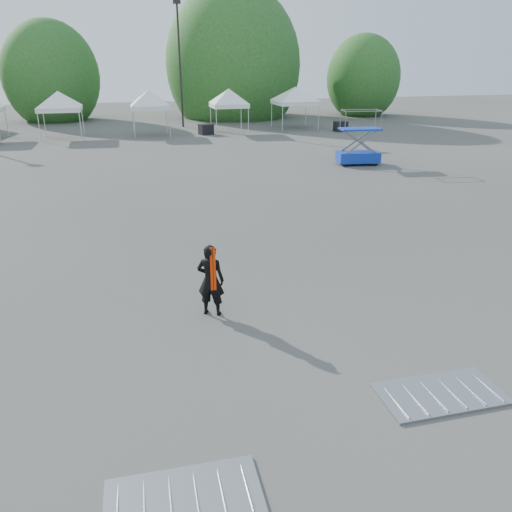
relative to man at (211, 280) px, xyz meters
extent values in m
plane|color=#474442|center=(0.44, 1.96, -0.85)|extent=(120.00, 120.00, 0.00)
cylinder|color=black|center=(3.44, 33.96, 3.90)|extent=(0.16, 0.16, 9.50)
cube|color=black|center=(3.44, 33.96, 8.80)|extent=(0.60, 0.25, 0.30)
cylinder|color=#382314|center=(-7.56, 41.96, 0.29)|extent=(0.36, 0.36, 2.27)
ellipsoid|color=#1F4E1A|center=(-7.56, 41.96, 3.09)|extent=(4.16, 4.16, 4.78)
cylinder|color=#382314|center=(9.44, 40.96, 0.55)|extent=(0.36, 0.36, 2.80)
ellipsoid|color=#1F4E1A|center=(9.44, 40.96, 4.00)|extent=(5.12, 5.12, 5.89)
cylinder|color=#382314|center=(22.44, 38.96, 0.20)|extent=(0.36, 0.36, 2.10)
ellipsoid|color=#1F4E1A|center=(22.44, 38.96, 2.79)|extent=(3.84, 3.84, 4.42)
cylinder|color=silver|center=(-9.98, 31.63, 0.15)|extent=(0.06, 0.06, 2.00)
cylinder|color=silver|center=(-7.26, 28.30, 0.15)|extent=(0.06, 0.06, 2.00)
cylinder|color=silver|center=(-4.51, 28.30, 0.15)|extent=(0.06, 0.06, 2.00)
cylinder|color=silver|center=(-7.26, 31.05, 0.15)|extent=(0.06, 0.06, 2.00)
cylinder|color=silver|center=(-4.51, 31.05, 0.15)|extent=(0.06, 0.06, 2.00)
cube|color=white|center=(-5.89, 29.67, 1.23)|extent=(2.96, 2.96, 0.30)
pyramid|color=white|center=(-5.89, 29.67, 2.48)|extent=(4.18, 4.18, 1.10)
cylinder|color=silver|center=(-0.77, 28.24, 0.15)|extent=(0.06, 0.06, 2.00)
cylinder|color=silver|center=(1.80, 28.24, 0.15)|extent=(0.06, 0.06, 2.00)
cylinder|color=silver|center=(-0.77, 30.81, 0.15)|extent=(0.06, 0.06, 2.00)
cylinder|color=silver|center=(1.80, 30.81, 0.15)|extent=(0.06, 0.06, 2.00)
cube|color=white|center=(0.52, 29.52, 1.23)|extent=(2.77, 2.77, 0.30)
pyramid|color=white|center=(0.52, 29.52, 2.48)|extent=(3.92, 3.92, 1.10)
cylinder|color=silver|center=(5.32, 28.28, 0.15)|extent=(0.06, 0.06, 2.00)
cylinder|color=silver|center=(7.83, 28.28, 0.15)|extent=(0.06, 0.06, 2.00)
cylinder|color=silver|center=(5.32, 30.79, 0.15)|extent=(0.06, 0.06, 2.00)
cylinder|color=silver|center=(7.83, 30.79, 0.15)|extent=(0.06, 0.06, 2.00)
cube|color=white|center=(6.57, 29.53, 1.23)|extent=(2.71, 2.71, 0.30)
pyramid|color=white|center=(6.57, 29.53, 2.48)|extent=(3.83, 3.83, 1.10)
cylinder|color=silver|center=(10.86, 29.17, 0.15)|extent=(0.06, 0.06, 2.00)
cylinder|color=silver|center=(13.96, 29.17, 0.15)|extent=(0.06, 0.06, 2.00)
cylinder|color=silver|center=(10.86, 32.27, 0.15)|extent=(0.06, 0.06, 2.00)
cylinder|color=silver|center=(13.96, 32.27, 0.15)|extent=(0.06, 0.06, 2.00)
cube|color=white|center=(12.41, 30.72, 1.23)|extent=(3.30, 3.30, 0.30)
pyramid|color=white|center=(12.41, 30.72, 2.48)|extent=(4.67, 4.67, 1.10)
imported|color=black|center=(0.00, 0.00, 0.00)|extent=(0.73, 0.63, 1.70)
cube|color=red|center=(0.00, -0.17, 0.34)|extent=(0.14, 0.02, 1.02)
cube|color=#0D4AB0|center=(10.83, 15.15, -0.43)|extent=(2.39, 1.42, 0.57)
cube|color=#0D4AB0|center=(10.83, 15.15, 1.08)|extent=(2.29, 1.36, 0.09)
cylinder|color=black|center=(9.93, 14.80, -0.68)|extent=(0.36, 0.19, 0.34)
cylinder|color=black|center=(11.61, 14.57, -0.68)|extent=(0.36, 0.19, 0.34)
cylinder|color=black|center=(10.05, 15.73, -0.68)|extent=(0.36, 0.19, 0.34)
cylinder|color=black|center=(11.73, 15.50, -0.68)|extent=(0.36, 0.19, 0.34)
cube|color=#95979C|center=(-1.27, -5.05, -0.83)|extent=(2.12, 1.10, 0.05)
cube|color=#95979C|center=(3.36, -3.97, -0.83)|extent=(2.20, 1.12, 0.05)
cube|color=black|center=(4.61, 28.95, -0.46)|extent=(1.19, 1.04, 0.78)
cube|color=black|center=(15.41, 28.00, -0.46)|extent=(1.03, 0.82, 0.78)
camera|label=1|loc=(-1.59, -10.14, 4.64)|focal=35.00mm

